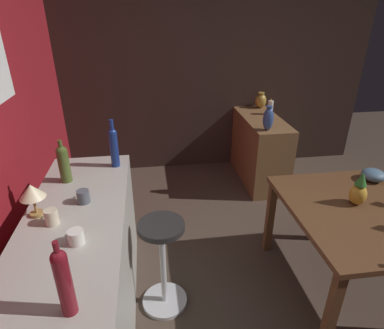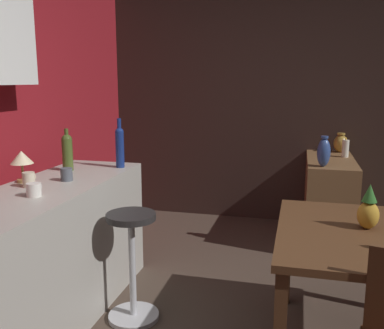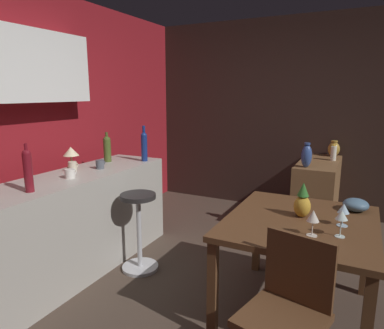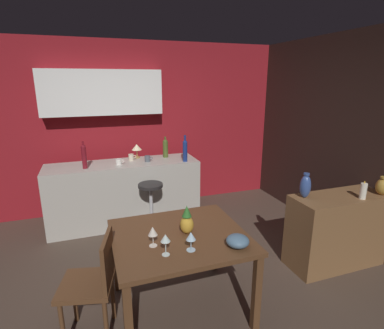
{
  "view_description": "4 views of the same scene",
  "coord_description": "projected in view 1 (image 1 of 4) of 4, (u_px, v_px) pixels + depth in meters",
  "views": [
    {
      "loc": [
        -1.61,
        1.0,
        2.03
      ],
      "look_at": [
        0.58,
        0.69,
        0.95
      ],
      "focal_mm": 30.36,
      "sensor_mm": 36.0,
      "label": 1
    },
    {
      "loc": [
        -2.3,
        -0.06,
        1.56
      ],
      "look_at": [
        0.32,
        0.6,
        1.03
      ],
      "focal_mm": 40.38,
      "sensor_mm": 36.0,
      "label": 2
    },
    {
      "loc": [
        -2.27,
        -0.8,
        1.62
      ],
      "look_at": [
        0.55,
        0.61,
        0.96
      ],
      "focal_mm": 32.15,
      "sensor_mm": 36.0,
      "label": 3
    },
    {
      "loc": [
        -0.55,
        -2.7,
        2.01
      ],
      "look_at": [
        0.63,
        0.68,
        1.02
      ],
      "focal_mm": 28.24,
      "sensor_mm": 36.0,
      "label": 4
    }
  ],
  "objects": [
    {
      "name": "cup_slate",
      "position": [
        83.0,
        196.0,
        2.06
      ],
      "size": [
        0.11,
        0.08,
        0.09
      ],
      "color": "#515660",
      "rests_on": "kitchen_counter"
    },
    {
      "name": "wall_side_right",
      "position": [
        201.0,
        70.0,
        4.11
      ],
      "size": [
        0.1,
        4.4,
        2.6
      ],
      "primitive_type": "cube",
      "color": "#33231E",
      "rests_on": "ground_plane"
    },
    {
      "name": "cup_white",
      "position": [
        76.0,
        237.0,
        1.7
      ],
      "size": [
        0.12,
        0.08,
        0.08
      ],
      "color": "white",
      "rests_on": "kitchen_counter"
    },
    {
      "name": "kitchen_counter",
      "position": [
        79.0,
        296.0,
        1.96
      ],
      "size": [
        2.1,
        0.6,
        0.9
      ],
      "primitive_type": "cube",
      "color": "#B2ADA3",
      "rests_on": "ground_plane"
    },
    {
      "name": "vase_ceramic_blue",
      "position": [
        268.0,
        119.0,
        3.46
      ],
      "size": [
        0.11,
        0.11,
        0.27
      ],
      "color": "#334C8C",
      "rests_on": "sideboard_cabinet"
    },
    {
      "name": "wine_bottle_olive",
      "position": [
        64.0,
        162.0,
        2.26
      ],
      "size": [
        0.08,
        0.08,
        0.31
      ],
      "color": "#475623",
      "rests_on": "kitchen_counter"
    },
    {
      "name": "sideboard_cabinet",
      "position": [
        259.0,
        149.0,
        4.08
      ],
      "size": [
        1.1,
        0.44,
        0.82
      ],
      "primitive_type": "cube",
      "color": "brown",
      "rests_on": "ground_plane"
    },
    {
      "name": "pineapple_centerpiece",
      "position": [
        359.0,
        191.0,
        2.3
      ],
      "size": [
        0.12,
        0.12,
        0.26
      ],
      "color": "gold",
      "rests_on": "dining_table"
    },
    {
      "name": "vase_brass",
      "position": [
        261.0,
        101.0,
        4.26
      ],
      "size": [
        0.14,
        0.14,
        0.2
      ],
      "color": "#B78C38",
      "rests_on": "sideboard_cabinet"
    },
    {
      "name": "fruit_bowl",
      "position": [
        373.0,
        175.0,
        2.65
      ],
      "size": [
        0.18,
        0.18,
        0.1
      ],
      "primitive_type": "ellipsoid",
      "color": "slate",
      "rests_on": "dining_table"
    },
    {
      "name": "wine_bottle_ruby",
      "position": [
        64.0,
        280.0,
        1.26
      ],
      "size": [
        0.06,
        0.06,
        0.36
      ],
      "color": "maroon",
      "rests_on": "kitchen_counter"
    },
    {
      "name": "ground_plane",
      "position": [
        293.0,
        304.0,
        2.45
      ],
      "size": [
        9.0,
        9.0,
        0.0
      ],
      "primitive_type": "plane",
      "color": "#47382D"
    },
    {
      "name": "dining_table",
      "position": [
        360.0,
        219.0,
        2.33
      ],
      "size": [
        1.13,
        1.0,
        0.74
      ],
      "color": "#56351E",
      "rests_on": "ground_plane"
    },
    {
      "name": "pillar_candle_tall",
      "position": [
        270.0,
        108.0,
        3.99
      ],
      "size": [
        0.07,
        0.07,
        0.2
      ],
      "color": "white",
      "rests_on": "sideboard_cabinet"
    },
    {
      "name": "counter_lamp",
      "position": [
        32.0,
        193.0,
        1.88
      ],
      "size": [
        0.15,
        0.15,
        0.21
      ],
      "color": "#A58447",
      "rests_on": "kitchen_counter"
    },
    {
      "name": "bar_stool",
      "position": [
        163.0,
        263.0,
        2.3
      ],
      "size": [
        0.34,
        0.34,
        0.73
      ],
      "color": "#262323",
      "rests_on": "ground_plane"
    },
    {
      "name": "cup_cream",
      "position": [
        52.0,
        217.0,
        1.85
      ],
      "size": [
        0.11,
        0.08,
        0.09
      ],
      "color": "beige",
      "rests_on": "kitchen_counter"
    },
    {
      "name": "wine_bottle_cobalt",
      "position": [
        114.0,
        146.0,
        2.47
      ],
      "size": [
        0.07,
        0.07,
        0.38
      ],
      "color": "navy",
      "rests_on": "kitchen_counter"
    }
  ]
}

